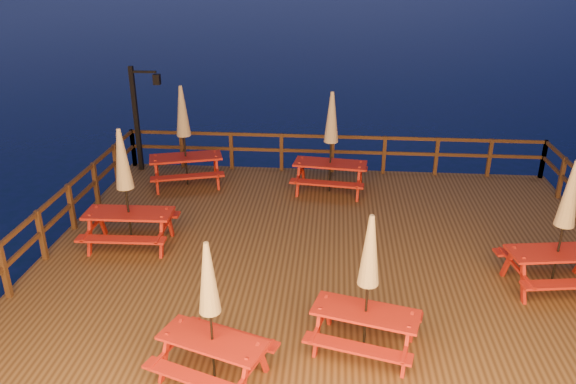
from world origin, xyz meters
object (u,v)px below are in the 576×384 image
lamp_post (141,109)px  picnic_table_1 (184,135)px  picnic_table_0 (331,141)px  picnic_table_2 (368,283)px

lamp_post → picnic_table_1: bearing=-35.0°
picnic_table_0 → lamp_post: bearing=174.5°
lamp_post → picnic_table_1: size_ratio=1.10×
lamp_post → picnic_table_1: 1.84m
lamp_post → picnic_table_0: 5.48m
picnic_table_2 → lamp_post: bearing=143.0°
picnic_table_0 → picnic_table_2: bearing=-77.4°
picnic_table_1 → picnic_table_2: 7.94m
picnic_table_1 → picnic_table_2: size_ratio=1.15×
lamp_post → picnic_table_2: size_ratio=1.27×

